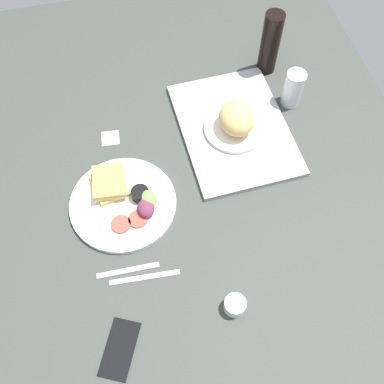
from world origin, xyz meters
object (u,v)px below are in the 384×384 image
object	(u,v)px
soda_bottle	(270,43)
espresso_cup	(235,305)
bread_plate_near	(236,121)
knife	(145,277)
serving_tray	(234,129)
sticky_note	(110,138)
plate_with_salad	(124,200)
drinking_glass	(293,89)
cell_phone	(120,349)
fork	(128,270)

from	to	relation	value
soda_bottle	espresso_cup	bearing A→B (deg)	-23.53
bread_plate_near	soda_bottle	bearing A→B (deg)	143.11
knife	espresso_cup	bearing A→B (deg)	-28.51
serving_tray	sticky_note	distance (cm)	39.54
plate_with_salad	drinking_glass	size ratio (longest dim) A/B	2.41
bread_plate_near	knife	world-z (taller)	bread_plate_near
plate_with_salad	espresso_cup	size ratio (longest dim) A/B	5.51
soda_bottle	cell_phone	size ratio (longest dim) A/B	1.57
espresso_cup	cell_phone	xyz separation A→B (cm)	(3.31, -30.39, -1.60)
cell_phone	bread_plate_near	bearing A→B (deg)	166.86
drinking_glass	knife	size ratio (longest dim) A/B	0.67
plate_with_salad	fork	distance (cm)	20.83
fork	sticky_note	size ratio (longest dim) A/B	3.04
knife	sticky_note	xyz separation A→B (cm)	(-47.83, -2.15, -0.19)
plate_with_salad	espresso_cup	xyz separation A→B (cm)	(37.00, 22.62, 0.38)
espresso_cup	bread_plate_near	bearing A→B (deg)	163.67
bread_plate_near	fork	distance (cm)	55.81
drinking_glass	fork	world-z (taller)	drinking_glass
bread_plate_near	fork	size ratio (longest dim) A/B	1.17
soda_bottle	knife	distance (cm)	86.02
serving_tray	espresso_cup	xyz separation A→B (cm)	(54.95, -15.87, 1.20)
plate_with_salad	fork	world-z (taller)	plate_with_salad
serving_tray	soda_bottle	world-z (taller)	soda_bottle
drinking_glass	sticky_note	size ratio (longest dim) A/B	2.29
espresso_cup	drinking_glass	bearing A→B (deg)	149.02
serving_tray	espresso_cup	bearing A→B (deg)	-16.11
bread_plate_near	knife	distance (cm)	55.13
cell_phone	sticky_note	size ratio (longest dim) A/B	2.57
cell_phone	knife	bearing A→B (deg)	176.41
soda_bottle	cell_phone	world-z (taller)	soda_bottle
knife	cell_phone	size ratio (longest dim) A/B	1.32
serving_tray	cell_phone	xyz separation A→B (cm)	(58.26, -46.25, -0.40)
bread_plate_near	espresso_cup	world-z (taller)	bread_plate_near
sticky_note	espresso_cup	bearing A→B (deg)	20.74
serving_tray	knife	bearing A→B (deg)	-41.57
knife	plate_with_salad	bearing A→B (deg)	97.79
espresso_cup	serving_tray	bearing A→B (deg)	163.89
knife	sticky_note	size ratio (longest dim) A/B	3.39
plate_with_salad	knife	world-z (taller)	plate_with_salad
serving_tray	sticky_note	bearing A→B (deg)	-99.09
serving_tray	knife	distance (cm)	55.59
espresso_cup	knife	size ratio (longest dim) A/B	0.29
fork	knife	size ratio (longest dim) A/B	0.89
plate_with_salad	drinking_glass	bearing A→B (deg)	112.68
drinking_glass	soda_bottle	size ratio (longest dim) A/B	0.57
soda_bottle	serving_tray	bearing A→B (deg)	-37.91
plate_with_salad	cell_phone	size ratio (longest dim) A/B	2.14
drinking_glass	sticky_note	distance (cm)	60.73
drinking_glass	sticky_note	world-z (taller)	drinking_glass
fork	sticky_note	bearing A→B (deg)	89.54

